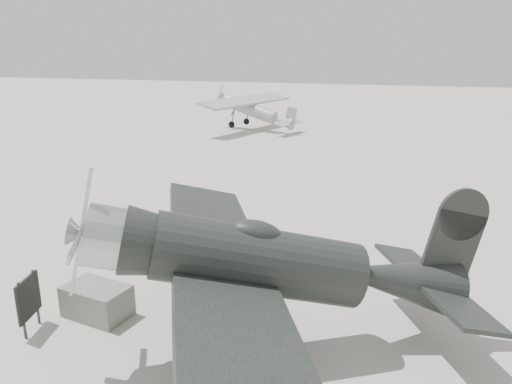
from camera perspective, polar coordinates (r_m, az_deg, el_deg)
ground at (r=15.44m, az=-10.42°, el=-8.70°), size 160.00×160.00×0.00m
lowwing_monoplane at (r=10.56m, az=2.41°, el=-8.30°), size 9.29×11.61×3.89m
highwing_monoplane at (r=40.29m, az=-0.40°, el=9.67°), size 7.42×10.31×2.94m
equipment_block at (r=13.23m, az=-17.70°, el=-11.79°), size 1.73×1.25×0.79m
sign_board at (r=12.94m, az=-24.57°, el=-11.01°), size 0.28×0.96×1.40m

